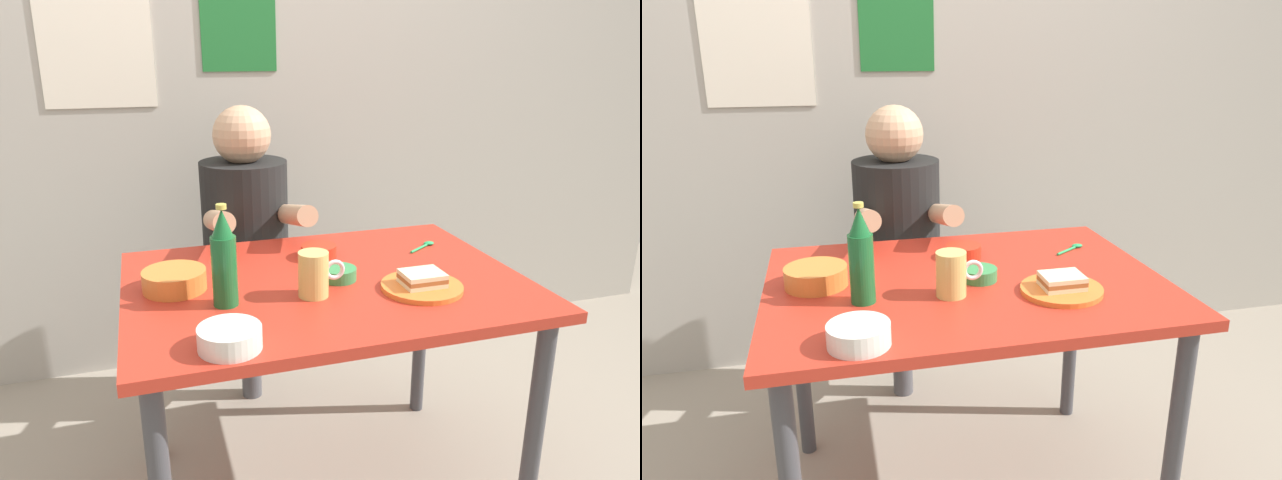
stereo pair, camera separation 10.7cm
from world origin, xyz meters
TOP-DOWN VIEW (x-y plane):
  - wall_back at (-0.00, 1.05)m, footprint 4.40×0.09m
  - dining_table at (0.00, 0.00)m, footprint 1.10×0.80m
  - stool at (-0.11, 0.63)m, footprint 0.34×0.34m
  - person_seated at (-0.11, 0.62)m, footprint 0.33×0.56m
  - plate_orange at (0.23, -0.15)m, footprint 0.22×0.22m
  - sandwich at (0.23, -0.15)m, footprint 0.11×0.09m
  - beer_mug at (-0.06, -0.10)m, footprint 0.13×0.08m
  - beer_bottle at (-0.29, -0.09)m, footprint 0.06×0.06m
  - dip_bowl_green at (0.03, -0.01)m, footprint 0.10×0.10m
  - sauce_bowl_chili at (0.04, 0.18)m, footprint 0.11×0.11m
  - rice_bowl_white at (-0.32, -0.32)m, footprint 0.14×0.14m
  - soup_bowl_orange at (-0.41, 0.05)m, footprint 0.17×0.17m
  - spoon at (0.40, 0.17)m, footprint 0.11×0.08m

SIDE VIEW (x-z plane):
  - stool at x=-0.11m, z-range 0.12..0.57m
  - dining_table at x=0.00m, z-range 0.28..1.02m
  - spoon at x=0.40m, z-range 0.74..0.75m
  - plate_orange at x=0.23m, z-range 0.74..0.75m
  - dip_bowl_green at x=0.03m, z-range 0.74..0.78m
  - sauce_bowl_chili at x=0.04m, z-range 0.74..0.78m
  - person_seated at x=-0.11m, z-range 0.41..1.13m
  - rice_bowl_white at x=-0.32m, z-range 0.74..0.79m
  - soup_bowl_orange at x=-0.41m, z-range 0.74..0.80m
  - sandwich at x=0.23m, z-range 0.75..0.79m
  - beer_mug at x=-0.06m, z-range 0.74..0.86m
  - beer_bottle at x=-0.29m, z-range 0.73..0.99m
  - wall_back at x=0.00m, z-range 0.00..2.60m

